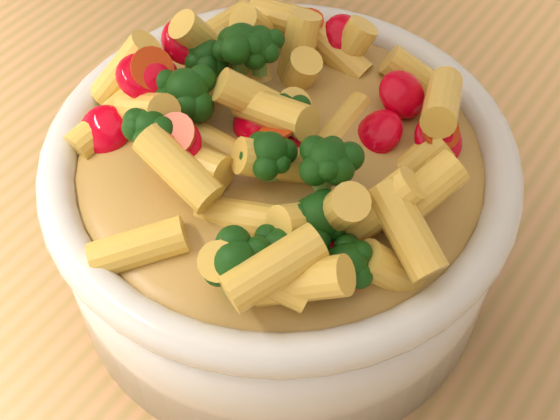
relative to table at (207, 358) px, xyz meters
The scene contains 3 objects.
table is the anchor object (origin of this frame).
serving_bowl 0.16m from the table, 45.27° to the left, with size 0.24×0.24×0.10m.
pasta_salad 0.23m from the table, 45.27° to the left, with size 0.19×0.19×0.04m.
Camera 1 is at (0.19, -0.18, 1.28)m, focal length 50.00 mm.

